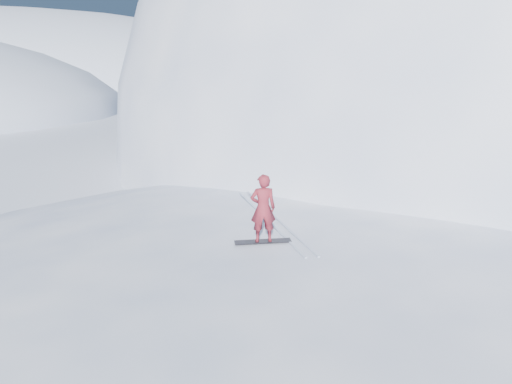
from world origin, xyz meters
TOP-DOWN VIEW (x-y plane):
  - near_ridge at (1.00, 3.00)m, footprint 36.00×28.00m
  - summit_peak at (22.00, 26.00)m, footprint 60.00×56.00m
  - peak_shoulder at (10.00, 20.00)m, footprint 28.00×24.00m
  - far_ridge_c at (-40.00, 110.00)m, footprint 140.00×90.00m
  - wind_bumps at (-0.56, 2.12)m, footprint 16.00×14.40m
  - snowboard at (-1.72, 3.39)m, footprint 1.53×0.37m
  - snowboarder at (-1.72, 3.39)m, footprint 0.69×0.48m
  - board_tracks at (-1.10, 5.16)m, footprint 1.13×5.96m

SIDE VIEW (x-z plane):
  - near_ridge at x=1.00m, z-range -2.40..2.40m
  - summit_peak at x=22.00m, z-range -28.00..28.00m
  - peak_shoulder at x=10.00m, z-range -9.00..9.00m
  - far_ridge_c at x=-40.00m, z-range -18.00..18.00m
  - wind_bumps at x=-0.56m, z-range -0.50..0.50m
  - snowboard at x=-1.72m, z-range 2.40..2.43m
  - board_tracks at x=-1.10m, z-range 2.40..2.44m
  - snowboarder at x=-1.72m, z-range 2.43..4.26m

